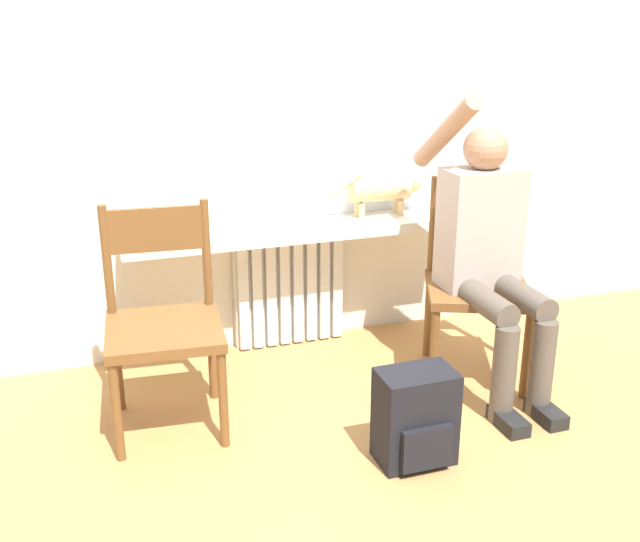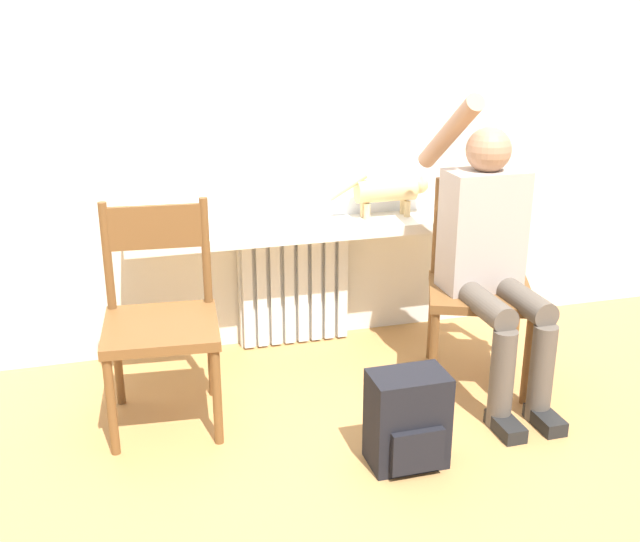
# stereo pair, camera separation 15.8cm
# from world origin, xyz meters

# --- Properties ---
(ground_plane) EXTENTS (12.00, 12.00, 0.00)m
(ground_plane) POSITION_xyz_m (0.00, 0.00, 0.00)
(ground_plane) COLOR #B27F47
(wall_with_window) EXTENTS (7.00, 0.06, 2.70)m
(wall_with_window) POSITION_xyz_m (0.00, 1.23, 1.35)
(wall_with_window) COLOR silver
(wall_with_window) RESTS_ON ground_plane
(radiator) EXTENTS (0.56, 0.08, 0.59)m
(radiator) POSITION_xyz_m (-0.00, 1.15, 0.30)
(radiator) COLOR silver
(radiator) RESTS_ON ground_plane
(windowsill) EXTENTS (1.62, 0.28, 0.05)m
(windowsill) POSITION_xyz_m (0.00, 1.06, 0.62)
(windowsill) COLOR white
(windowsill) RESTS_ON radiator
(window_glass) EXTENTS (1.56, 0.01, 1.21)m
(window_glass) POSITION_xyz_m (0.00, 1.20, 1.24)
(window_glass) COLOR white
(window_glass) RESTS_ON windowsill
(chair_left) EXTENTS (0.48, 0.48, 0.90)m
(chair_left) POSITION_xyz_m (-0.69, 0.57, 0.46)
(chair_left) COLOR brown
(chair_left) RESTS_ON ground_plane
(chair_right) EXTENTS (0.58, 0.58, 0.90)m
(chair_right) POSITION_xyz_m (0.71, 0.56, 0.46)
(chair_right) COLOR brown
(chair_right) RESTS_ON ground_plane
(person) EXTENTS (0.36, 0.96, 1.30)m
(person) POSITION_xyz_m (0.70, 0.46, 0.65)
(person) COLOR brown
(person) RESTS_ON ground_plane
(cat) EXTENTS (0.51, 0.11, 0.23)m
(cat) POSITION_xyz_m (0.48, 1.10, 0.77)
(cat) COLOR #DBB77A
(cat) RESTS_ON windowsill
(backpack) EXTENTS (0.28, 0.21, 0.37)m
(backpack) POSITION_xyz_m (0.14, -0.02, 0.18)
(backpack) COLOR black
(backpack) RESTS_ON ground_plane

